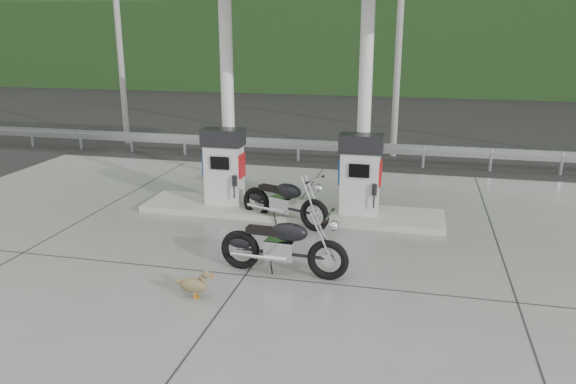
% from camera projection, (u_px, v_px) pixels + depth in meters
% --- Properties ---
extents(ground, '(160.00, 160.00, 0.00)m').
position_uv_depth(ground, '(261.00, 255.00, 10.79)').
color(ground, black).
rests_on(ground, ground).
extents(forecourt_apron, '(18.00, 14.00, 0.02)m').
position_uv_depth(forecourt_apron, '(261.00, 255.00, 10.78)').
color(forecourt_apron, slate).
rests_on(forecourt_apron, ground).
extents(pump_island, '(7.00, 1.40, 0.15)m').
position_uv_depth(pump_island, '(290.00, 211.00, 13.10)').
color(pump_island, '#9F9C94').
rests_on(pump_island, forecourt_apron).
extents(gas_pump_left, '(0.95, 0.55, 1.80)m').
position_uv_depth(gas_pump_left, '(224.00, 167.00, 13.17)').
color(gas_pump_left, silver).
rests_on(gas_pump_left, pump_island).
extents(gas_pump_right, '(0.95, 0.55, 1.80)m').
position_uv_depth(gas_pump_right, '(360.00, 174.00, 12.47)').
color(gas_pump_right, silver).
rests_on(gas_pump_right, pump_island).
extents(canopy_column_left, '(0.30, 0.30, 5.00)m').
position_uv_depth(canopy_column_left, '(227.00, 96.00, 13.10)').
color(canopy_column_left, white).
rests_on(canopy_column_left, pump_island).
extents(canopy_column_right, '(0.30, 0.30, 5.00)m').
position_uv_depth(canopy_column_right, '(365.00, 100.00, 12.40)').
color(canopy_column_right, white).
rests_on(canopy_column_right, pump_island).
extents(guardrail, '(26.00, 0.16, 1.42)m').
position_uv_depth(guardrail, '(329.00, 141.00, 18.06)').
color(guardrail, '#929599').
rests_on(guardrail, ground).
extents(road, '(60.00, 7.00, 0.01)m').
position_uv_depth(road, '(343.00, 142.00, 21.53)').
color(road, black).
rests_on(road, ground).
extents(utility_pole_a, '(0.22, 0.22, 8.00)m').
position_uv_depth(utility_pole_a, '(119.00, 34.00, 20.30)').
color(utility_pole_a, gray).
rests_on(utility_pole_a, ground).
extents(utility_pole_b, '(0.22, 0.22, 8.00)m').
position_uv_depth(utility_pole_b, '(399.00, 35.00, 18.11)').
color(utility_pole_b, gray).
rests_on(utility_pole_b, ground).
extents(tree_band, '(80.00, 6.00, 6.00)m').
position_uv_depth(tree_band, '(381.00, 47.00, 37.99)').
color(tree_band, black).
rests_on(tree_band, ground).
extents(forested_hills, '(100.00, 40.00, 140.00)m').
position_uv_depth(forested_hills, '(398.00, 65.00, 66.87)').
color(forested_hills, black).
rests_on(forested_hills, ground).
extents(motorcycle_left, '(2.22, 0.82, 1.03)m').
position_uv_depth(motorcycle_left, '(283.00, 246.00, 9.78)').
color(motorcycle_left, black).
rests_on(motorcycle_left, forecourt_apron).
extents(motorcycle_right, '(2.23, 1.42, 1.01)m').
position_uv_depth(motorcycle_right, '(284.00, 202.00, 12.32)').
color(motorcycle_right, black).
rests_on(motorcycle_right, forecourt_apron).
extents(duck, '(0.57, 0.18, 0.41)m').
position_uv_depth(duck, '(193.00, 285.00, 9.00)').
color(duck, brown).
rests_on(duck, forecourt_apron).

